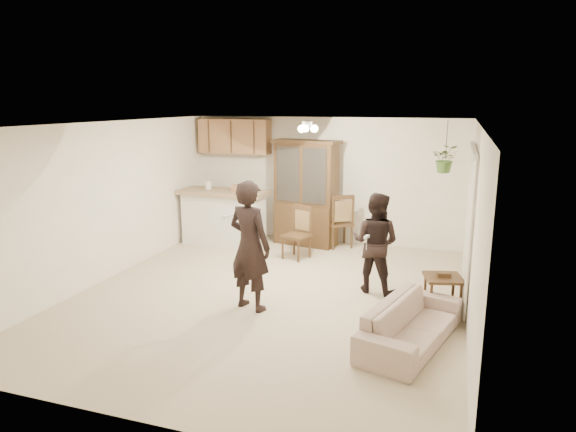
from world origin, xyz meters
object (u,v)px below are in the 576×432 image
(china_hutch, at_px, (306,194))
(chair_bar, at_px, (211,225))
(adult, at_px, (250,246))
(sofa, at_px, (412,315))
(chair_hutch_right, at_px, (339,232))
(child, at_px, (375,248))
(side_table, at_px, (442,294))
(chair_hutch_left, at_px, (296,244))

(china_hutch, relative_size, chair_bar, 2.27)
(chair_bar, bearing_deg, adult, -62.15)
(sofa, distance_m, chair_hutch_right, 4.20)
(sofa, height_order, china_hutch, china_hutch)
(child, distance_m, chair_hutch_right, 2.48)
(side_table, bearing_deg, china_hutch, 134.75)
(sofa, height_order, chair_hutch_left, chair_hutch_left)
(china_hutch, distance_m, chair_hutch_left, 1.25)
(adult, height_order, china_hutch, china_hutch)
(adult, distance_m, china_hutch, 3.40)
(adult, xyz_separation_m, child, (1.51, 1.20, -0.22))
(chair_hutch_left, bearing_deg, chair_hutch_right, 79.54)
(sofa, height_order, chair_hutch_right, chair_hutch_right)
(child, height_order, side_table, child)
(sofa, bearing_deg, chair_hutch_right, 40.04)
(sofa, distance_m, side_table, 1.10)
(sofa, xyz_separation_m, chair_hutch_right, (-1.74, 3.82, -0.07))
(adult, xyz_separation_m, chair_bar, (-2.27, 3.30, -0.64))
(child, bearing_deg, chair_hutch_left, -24.37)
(side_table, bearing_deg, adult, -165.68)
(sofa, height_order, side_table, sofa)
(sofa, bearing_deg, child, 38.83)
(sofa, bearing_deg, adult, 95.02)
(chair_bar, distance_m, chair_hutch_left, 2.36)
(sofa, distance_m, chair_hutch_left, 3.63)
(china_hutch, height_order, chair_hutch_right, china_hutch)
(chair_bar, xyz_separation_m, chair_hutch_left, (2.18, -0.91, 0.01))
(china_hutch, distance_m, side_table, 3.94)
(chair_hutch_left, relative_size, chair_hutch_right, 0.91)
(sofa, relative_size, adult, 1.04)
(adult, relative_size, chair_hutch_left, 1.87)
(china_hutch, relative_size, chair_hutch_right, 1.95)
(side_table, height_order, chair_hutch_left, chair_hutch_left)
(child, bearing_deg, side_table, 163.15)
(child, relative_size, chair_hutch_right, 1.27)
(chair_hutch_left, bearing_deg, china_hutch, 114.70)
(china_hutch, bearing_deg, chair_bar, -167.72)
(sofa, distance_m, adult, 2.31)
(side_table, height_order, chair_hutch_right, chair_hutch_right)
(sofa, relative_size, side_table, 3.20)
(adult, height_order, chair_bar, adult)
(sofa, xyz_separation_m, chair_bar, (-4.48, 3.71, -0.11))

